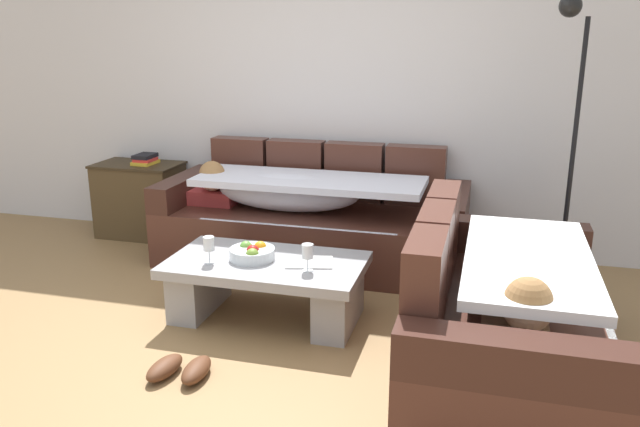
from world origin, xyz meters
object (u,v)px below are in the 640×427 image
object	(u,v)px
side_cabinet	(140,200)
pair_of_shoes	(180,369)
book_stack_on_cabinet	(145,159)
open_magazine	(309,262)
couch_along_wall	(309,220)
couch_near_window	(503,319)
fruit_bowl	(252,253)
coffee_table	(267,282)
wine_glass_near_left	(209,245)
wine_glass_near_right	(308,253)
floor_lamp	(568,130)

from	to	relation	value
side_cabinet	pair_of_shoes	size ratio (longest dim) A/B	2.30
book_stack_on_cabinet	open_magazine	bearing A→B (deg)	-34.76
open_magazine	side_cabinet	world-z (taller)	side_cabinet
couch_along_wall	couch_near_window	xyz separation A→B (m)	(1.44, -1.43, 0.00)
couch_along_wall	side_cabinet	world-z (taller)	couch_along_wall
fruit_bowl	side_cabinet	world-z (taller)	side_cabinet
couch_along_wall	couch_near_window	size ratio (longest dim) A/B	1.31
open_magazine	side_cabinet	size ratio (longest dim) A/B	0.39
couch_near_window	coffee_table	size ratio (longest dim) A/B	1.46
wine_glass_near_left	wine_glass_near_right	bearing A→B (deg)	2.31
coffee_table	pair_of_shoes	xyz separation A→B (m)	(-0.19, -0.79, -0.19)
book_stack_on_cabinet	floor_lamp	xyz separation A→B (m)	(3.31, -0.34, 0.44)
couch_near_window	floor_lamp	world-z (taller)	floor_lamp
couch_along_wall	couch_near_window	bearing A→B (deg)	-44.68
coffee_table	book_stack_on_cabinet	xyz separation A→B (m)	(-1.56, 1.29, 0.44)
wine_glass_near_left	pair_of_shoes	world-z (taller)	wine_glass_near_left
wine_glass_near_right	side_cabinet	xyz separation A→B (m)	(-1.93, 1.39, -0.17)
couch_along_wall	wine_glass_near_right	bearing A→B (deg)	-73.89
coffee_table	side_cabinet	bearing A→B (deg)	141.77
coffee_table	open_magazine	bearing A→B (deg)	4.95
coffee_table	fruit_bowl	bearing A→B (deg)	-178.17
couch_near_window	pair_of_shoes	bearing A→B (deg)	104.90
fruit_bowl	open_magazine	xyz separation A→B (m)	(0.36, 0.03, -0.04)
wine_glass_near_right	open_magazine	bearing A→B (deg)	102.40
coffee_table	book_stack_on_cabinet	distance (m)	2.07
open_magazine	side_cabinet	xyz separation A→B (m)	(-1.90, 1.26, -0.06)
wine_glass_near_right	book_stack_on_cabinet	bearing A→B (deg)	142.99
pair_of_shoes	coffee_table	bearing A→B (deg)	76.46
coffee_table	side_cabinet	size ratio (longest dim) A/B	1.67
couch_along_wall	open_magazine	world-z (taller)	couch_along_wall
open_magazine	side_cabinet	distance (m)	2.28
side_cabinet	open_magazine	bearing A→B (deg)	-33.60
fruit_bowl	wine_glass_near_left	size ratio (longest dim) A/B	1.69
coffee_table	open_magazine	size ratio (longest dim) A/B	4.29
pair_of_shoes	couch_near_window	bearing A→B (deg)	14.90
fruit_bowl	book_stack_on_cabinet	xyz separation A→B (m)	(-1.47, 1.29, 0.26)
couch_near_window	fruit_bowl	xyz separation A→B (m)	(-1.49, 0.37, 0.09)
couch_along_wall	wine_glass_near_right	distance (m)	1.23
wine_glass_near_left	pair_of_shoes	size ratio (longest dim) A/B	0.53
couch_along_wall	floor_lamp	bearing A→B (deg)	-3.44
side_cabinet	book_stack_on_cabinet	distance (m)	0.37
wine_glass_near_right	book_stack_on_cabinet	distance (m)	2.33
wine_glass_near_right	couch_near_window	bearing A→B (deg)	-13.31
couch_near_window	wine_glass_near_left	size ratio (longest dim) A/B	10.58
side_cabinet	pair_of_shoes	distance (m)	2.55
couch_near_window	book_stack_on_cabinet	distance (m)	3.41
couch_along_wall	wine_glass_near_right	xyz separation A→B (m)	(0.34, -1.17, 0.16)
couch_along_wall	floor_lamp	world-z (taller)	floor_lamp
coffee_table	wine_glass_near_left	bearing A→B (deg)	-157.29
wine_glass_near_left	wine_glass_near_right	size ratio (longest dim) A/B	1.00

